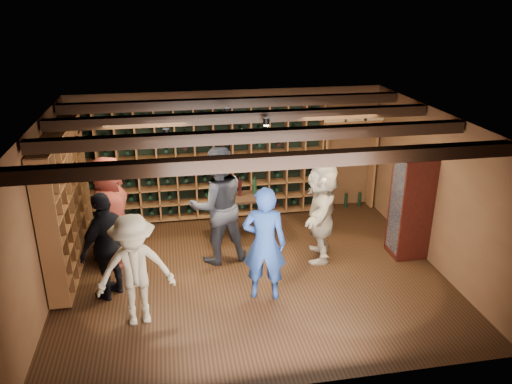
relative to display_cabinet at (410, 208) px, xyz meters
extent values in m
plane|color=black|center=(-2.71, -0.20, -0.86)|extent=(6.00, 6.00, 0.00)
plane|color=brown|center=(-2.71, 2.30, 0.39)|extent=(6.00, 0.00, 6.00)
plane|color=brown|center=(-2.71, -2.70, 0.39)|extent=(6.00, 0.00, 6.00)
plane|color=brown|center=(-5.71, -0.20, 0.39)|extent=(0.00, 5.00, 5.00)
plane|color=brown|center=(0.29, -0.20, 0.39)|extent=(0.00, 5.00, 5.00)
plane|color=black|center=(-2.71, -0.20, 1.64)|extent=(6.00, 6.00, 0.00)
cube|color=black|center=(-2.71, -1.80, 1.56)|extent=(5.90, 0.18, 0.16)
cube|color=black|center=(-2.71, -0.70, 1.56)|extent=(5.90, 0.18, 0.16)
cube|color=black|center=(-2.71, 0.40, 1.56)|extent=(5.90, 0.18, 0.16)
cube|color=black|center=(-2.71, 1.50, 1.56)|extent=(5.90, 0.18, 0.16)
cylinder|color=black|center=(-3.91, -0.20, 1.53)|extent=(0.10, 0.10, 0.10)
cylinder|color=black|center=(-2.41, 0.20, 1.53)|extent=(0.10, 0.10, 0.10)
cylinder|color=black|center=(-1.31, -0.50, 1.53)|extent=(0.10, 0.10, 0.10)
cylinder|color=black|center=(-2.91, 1.00, 1.53)|extent=(0.10, 0.10, 0.10)
cube|color=brown|center=(-3.24, 2.13, 0.29)|extent=(4.65, 0.30, 2.20)
cube|color=black|center=(-3.24, 2.13, 0.29)|extent=(4.56, 0.02, 2.16)
cube|color=brown|center=(-5.54, 0.62, 0.29)|extent=(0.30, 2.65, 2.20)
cube|color=black|center=(-5.54, 0.62, 0.29)|extent=(0.29, 0.02, 2.16)
cube|color=brown|center=(-0.31, 2.12, 0.99)|extent=(1.15, 0.32, 0.04)
cube|color=brown|center=(0.21, 2.12, 0.07)|extent=(0.05, 0.28, 1.85)
cube|color=brown|center=(-0.83, 2.12, 0.07)|extent=(0.05, 0.28, 1.85)
cube|color=tan|center=(-0.71, 2.12, 1.11)|extent=(0.40, 0.30, 0.20)
cube|color=tan|center=(-0.26, 2.12, 1.11)|extent=(0.40, 0.30, 0.20)
cube|color=tan|center=(0.09, 2.12, 1.11)|extent=(0.40, 0.30, 0.20)
cube|color=#350F0A|center=(0.01, 0.00, -0.81)|extent=(0.55, 0.50, 0.10)
cube|color=#350F0A|center=(0.01, 0.00, 0.04)|extent=(0.55, 0.50, 1.70)
cube|color=white|center=(-0.25, 0.00, 0.04)|extent=(0.01, 0.46, 1.60)
cube|color=#350F0A|center=(0.01, 0.00, 0.04)|extent=(0.50, 0.44, 0.02)
sphere|color=#59260C|center=(-0.01, 0.00, 0.14)|extent=(0.18, 0.18, 0.18)
imported|color=navy|center=(-2.64, -0.83, 0.01)|extent=(0.72, 0.56, 1.73)
imported|color=black|center=(-3.18, 0.39, 0.13)|extent=(1.08, 0.91, 1.97)
imported|color=maroon|center=(-4.88, 0.58, 0.07)|extent=(0.71, 0.97, 1.84)
imported|color=black|center=(-4.85, -0.40, -0.04)|extent=(0.93, 0.99, 1.64)
imported|color=#82735A|center=(-4.43, -1.14, -0.06)|extent=(1.08, 0.69, 1.59)
imported|color=tan|center=(-1.49, 0.17, 0.00)|extent=(0.95, 1.66, 1.71)
cube|color=black|center=(-2.65, 1.10, -0.06)|extent=(1.12, 0.61, 0.05)
cube|color=black|center=(-3.14, 0.84, -0.47)|extent=(0.06, 0.06, 0.78)
cube|color=black|center=(-2.14, 0.90, -0.47)|extent=(0.06, 0.06, 0.78)
cube|color=black|center=(-3.16, 1.30, -0.47)|extent=(0.06, 0.06, 0.78)
cube|color=black|center=(-2.17, 1.35, -0.47)|extent=(0.06, 0.06, 0.78)
cylinder|color=black|center=(-2.93, 1.13, 0.11)|extent=(0.07, 0.07, 0.28)
cylinder|color=black|center=(-2.70, 1.14, 0.11)|extent=(0.07, 0.07, 0.28)
cylinder|color=black|center=(-2.43, 1.16, 0.11)|extent=(0.07, 0.07, 0.28)
camera|label=1|loc=(-3.87, -7.03, 3.32)|focal=35.00mm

